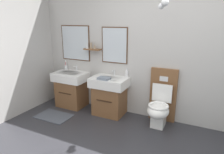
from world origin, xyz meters
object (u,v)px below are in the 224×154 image
at_px(folded_hand_towel, 104,78).
at_px(toothbrush_cup, 66,67).
at_px(vanity_sink_right, 110,95).
at_px(toilet, 160,105).
at_px(soap_dispenser, 127,73).
at_px(vanity_sink_left, 72,88).

bearing_deg(folded_hand_towel, toothbrush_cup, 163.48).
height_order(vanity_sink_right, toilet, toilet).
xyz_separation_m(vanity_sink_right, toothbrush_cup, (-1.20, 0.18, 0.41)).
bearing_deg(vanity_sink_right, toilet, 1.21).
xyz_separation_m(toothbrush_cup, soap_dispenser, (1.48, 0.01, 0.02)).
distance_m(vanity_sink_left, toilet, 1.93).
height_order(vanity_sink_right, toothbrush_cup, toothbrush_cup).
distance_m(vanity_sink_left, vanity_sink_right, 0.93).
distance_m(vanity_sink_right, soap_dispenser, 0.54).
xyz_separation_m(toilet, folded_hand_towel, (-1.05, -0.18, 0.40)).
relative_size(toothbrush_cup, folded_hand_towel, 0.93).
height_order(toilet, toothbrush_cup, toilet).
bearing_deg(vanity_sink_right, folded_hand_towel, -103.95).
height_order(vanity_sink_left, soap_dispenser, soap_dispenser).
xyz_separation_m(soap_dispenser, folded_hand_towel, (-0.32, -0.35, -0.05)).
xyz_separation_m(vanity_sink_left, folded_hand_towel, (0.89, -0.16, 0.37)).
relative_size(vanity_sink_left, toothbrush_cup, 3.68).
bearing_deg(soap_dispenser, toothbrush_cup, -179.62).
bearing_deg(soap_dispenser, toilet, -13.24).
xyz_separation_m(vanity_sink_left, toothbrush_cup, (-0.27, 0.18, 0.41)).
distance_m(vanity_sink_left, toothbrush_cup, 0.52).
bearing_deg(soap_dispenser, vanity_sink_left, -170.96).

